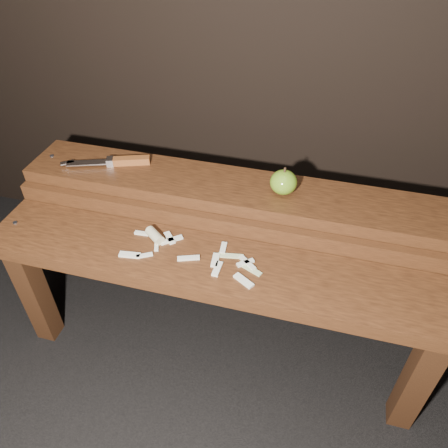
% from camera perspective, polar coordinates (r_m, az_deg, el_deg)
% --- Properties ---
extents(ground, '(60.00, 60.00, 0.00)m').
position_cam_1_polar(ground, '(1.44, -0.64, -15.29)').
color(ground, black).
extents(bench_front_tier, '(1.20, 0.20, 0.42)m').
position_cam_1_polar(bench_front_tier, '(1.12, -1.62, -7.65)').
color(bench_front_tier, '#321A0C').
rests_on(bench_front_tier, ground).
extents(bench_rear_tier, '(1.20, 0.21, 0.50)m').
position_cam_1_polar(bench_rear_tier, '(1.24, 1.27, 1.81)').
color(bench_rear_tier, '#321A0C').
rests_on(bench_rear_tier, ground).
extents(apple, '(0.07, 0.07, 0.08)m').
position_cam_1_polar(apple, '(1.16, 7.78, 5.43)').
color(apple, olive).
rests_on(apple, bench_rear_tier).
extents(knife, '(0.25, 0.10, 0.02)m').
position_cam_1_polar(knife, '(1.31, -13.41, 7.98)').
color(knife, brown).
rests_on(knife, bench_rear_tier).
extents(apple_scraps, '(0.36, 0.14, 0.03)m').
position_cam_1_polar(apple_scraps, '(1.11, -5.59, -3.13)').
color(apple_scraps, beige).
rests_on(apple_scraps, bench_front_tier).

